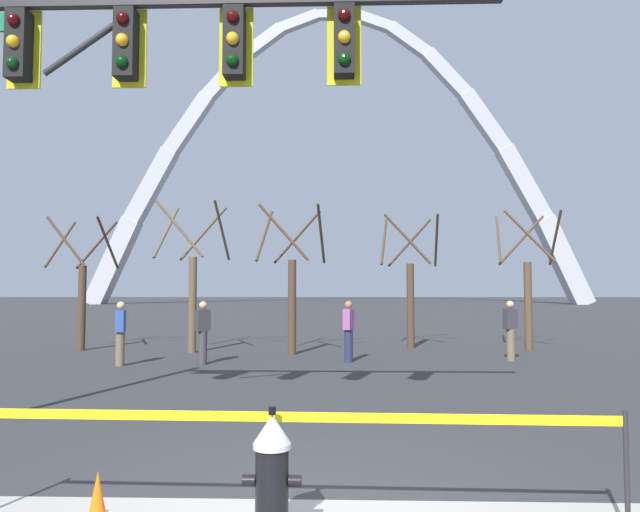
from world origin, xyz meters
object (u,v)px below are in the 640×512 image
(monument_arch, at_px, (336,167))
(pedestrian_walking_left, at_px, (120,333))
(fire_hydrant, at_px, (272,474))
(pedestrian_standing_center, at_px, (203,332))
(pedestrian_walking_right, at_px, (349,330))
(traffic_signal_gantry, at_px, (93,94))
(pedestrian_near_trees, at_px, (510,330))

(monument_arch, relative_size, pedestrian_walking_left, 38.09)
(fire_hydrant, distance_m, monument_arch, 66.62)
(fire_hydrant, distance_m, pedestrian_standing_center, 10.42)
(pedestrian_walking_right, bearing_deg, monument_arch, 90.55)
(traffic_signal_gantry, distance_m, pedestrian_near_trees, 11.94)
(monument_arch, bearing_deg, pedestrian_near_trees, -84.88)
(monument_arch, distance_m, pedestrian_walking_left, 57.43)
(pedestrian_near_trees, bearing_deg, pedestrian_walking_right, -175.23)
(monument_arch, distance_m, pedestrian_walking_right, 56.31)
(pedestrian_standing_center, height_order, pedestrian_near_trees, same)
(pedestrian_standing_center, bearing_deg, traffic_signal_gantry, -87.81)
(monument_arch, xyz_separation_m, pedestrian_walking_right, (0.52, -54.05, -15.77))
(traffic_signal_gantry, distance_m, pedestrian_walking_right, 9.42)
(fire_hydrant, bearing_deg, traffic_signal_gantry, 135.44)
(monument_arch, relative_size, pedestrian_walking_right, 38.09)
(pedestrian_standing_center, relative_size, pedestrian_walking_right, 1.00)
(pedestrian_walking_right, bearing_deg, pedestrian_standing_center, -170.99)
(monument_arch, bearing_deg, pedestrian_walking_right, -89.45)
(pedestrian_walking_right, bearing_deg, traffic_signal_gantry, -113.08)
(pedestrian_standing_center, distance_m, pedestrian_walking_right, 3.75)
(monument_arch, bearing_deg, traffic_signal_gantry, -92.68)
(monument_arch, xyz_separation_m, pedestrian_standing_center, (-3.18, -54.64, -15.77))
(traffic_signal_gantry, relative_size, monument_arch, 0.13)
(pedestrian_walking_left, distance_m, pedestrian_walking_right, 5.76)
(traffic_signal_gantry, bearing_deg, fire_hydrant, -44.56)
(traffic_signal_gantry, xyz_separation_m, monument_arch, (2.90, 62.07, 12.18))
(fire_hydrant, height_order, pedestrian_standing_center, pedestrian_standing_center)
(monument_arch, xyz_separation_m, pedestrian_walking_left, (-5.17, -54.98, -15.77))
(traffic_signal_gantry, bearing_deg, pedestrian_walking_right, 66.92)
(traffic_signal_gantry, distance_m, monument_arch, 63.32)
(fire_hydrant, xyz_separation_m, pedestrian_near_trees, (5.10, 10.95, 0.35))
(pedestrian_standing_center, distance_m, pedestrian_near_trees, 8.06)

